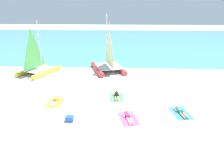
# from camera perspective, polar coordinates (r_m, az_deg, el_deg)

# --- Properties ---
(ground_plane) EXTENTS (120.00, 120.00, 0.00)m
(ground_plane) POSITION_cam_1_polar(r_m,az_deg,el_deg) (23.70, 0.60, 0.98)
(ground_plane) COLOR white
(ocean_water) EXTENTS (120.00, 40.00, 0.05)m
(ocean_water) POSITION_cam_1_polar(r_m,az_deg,el_deg) (44.36, 1.70, 9.10)
(ocean_water) COLOR #4C9EB7
(ocean_water) RESTS_ON ground
(sailboat_red) EXTENTS (4.40, 5.48, 6.22)m
(sailboat_red) POSITION_cam_1_polar(r_m,az_deg,el_deg) (23.43, -1.00, 3.13)
(sailboat_red) COLOR #CC3838
(sailboat_red) RESTS_ON ground
(sailboat_yellow) EXTENTS (4.15, 5.02, 5.61)m
(sailboat_yellow) POSITION_cam_1_polar(r_m,az_deg,el_deg) (23.99, -19.45, 2.22)
(sailboat_yellow) COLOR yellow
(sailboat_yellow) RESTS_ON ground
(towel_leftmost) EXTENTS (1.21, 1.96, 0.01)m
(towel_leftmost) POSITION_cam_1_polar(r_m,az_deg,el_deg) (16.70, -15.09, -7.26)
(towel_leftmost) COLOR yellow
(towel_leftmost) RESTS_ON ground
(sunbather_leftmost) EXTENTS (0.56, 1.57, 0.30)m
(sunbather_leftmost) POSITION_cam_1_polar(r_m,az_deg,el_deg) (16.70, -15.05, -6.78)
(sunbather_leftmost) COLOR orange
(sunbather_leftmost) RESTS_ON towel_leftmost
(towel_center_left) EXTENTS (1.22, 1.96, 0.01)m
(towel_center_left) POSITION_cam_1_polar(r_m,az_deg,el_deg) (17.02, 1.24, -6.10)
(towel_center_left) COLOR #4CB266
(towel_center_left) RESTS_ON ground
(sunbather_center_left) EXTENTS (0.57, 1.57, 0.30)m
(sunbather_center_left) POSITION_cam_1_polar(r_m,az_deg,el_deg) (17.03, 1.23, -5.63)
(sunbather_center_left) COLOR black
(sunbather_center_left) RESTS_ON towel_center_left
(towel_center_right) EXTENTS (1.53, 2.11, 0.01)m
(towel_center_right) POSITION_cam_1_polar(r_m,az_deg,el_deg) (14.03, 4.45, -11.78)
(towel_center_right) COLOR #D84C99
(towel_center_right) RESTS_ON ground
(sunbather_center_right) EXTENTS (0.76, 1.55, 0.30)m
(sunbather_center_right) POSITION_cam_1_polar(r_m,az_deg,el_deg) (14.03, 4.39, -11.20)
(sunbather_center_right) COLOR #D83372
(sunbather_center_right) RESTS_ON towel_center_right
(towel_rightmost) EXTENTS (1.44, 2.08, 0.01)m
(towel_rightmost) POSITION_cam_1_polar(r_m,az_deg,el_deg) (15.34, 18.10, -9.92)
(towel_rightmost) COLOR #338CD8
(towel_rightmost) RESTS_ON ground
(sunbather_rightmost) EXTENTS (0.69, 1.56, 0.30)m
(sunbather_rightmost) POSITION_cam_1_polar(r_m,az_deg,el_deg) (15.34, 18.04, -9.40)
(sunbather_rightmost) COLOR #3FB28C
(sunbather_rightmost) RESTS_ON towel_rightmost
(cooler_box) EXTENTS (0.50, 0.36, 0.36)m
(cooler_box) POSITION_cam_1_polar(r_m,az_deg,el_deg) (13.90, -11.40, -11.61)
(cooler_box) COLOR blue
(cooler_box) RESTS_ON ground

